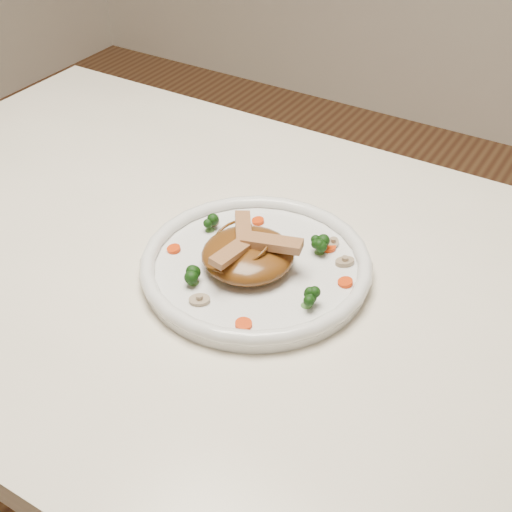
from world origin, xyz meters
The scene contains 19 objects.
table centered at (0.00, 0.00, 0.65)m, with size 1.20×0.80×0.75m.
plate centered at (0.10, 0.00, 0.76)m, with size 0.30×0.30×0.02m, color white.
noodle_mound centered at (0.09, -0.01, 0.78)m, with size 0.12×0.12×0.04m, color #5A2C11.
chicken_a centered at (0.12, 0.00, 0.81)m, with size 0.08×0.03×0.01m, color tan.
chicken_b centered at (0.07, 0.02, 0.81)m, with size 0.06×0.02×0.01m, color tan.
chicken_c centered at (0.08, -0.04, 0.81)m, with size 0.06×0.02×0.01m, color tan.
broccoli_0 centered at (0.16, 0.07, 0.78)m, with size 0.03×0.03×0.03m, color #14370B, non-canonical shape.
broccoli_1 centered at (0.00, 0.03, 0.78)m, with size 0.02×0.02×0.03m, color #14370B, non-canonical shape.
broccoli_2 centered at (0.05, -0.07, 0.78)m, with size 0.03×0.03×0.03m, color #14370B, non-canonical shape.
broccoli_3 centered at (0.19, -0.04, 0.78)m, with size 0.03×0.03×0.03m, color #14370B, non-canonical shape.
carrot_0 centered at (0.16, 0.08, 0.77)m, with size 0.02×0.02×0.01m, color #EA3A08.
carrot_1 centered at (-0.01, -0.03, 0.77)m, with size 0.02×0.02×0.01m, color #EA3A08.
carrot_2 centered at (0.21, 0.03, 0.77)m, with size 0.02×0.02×0.01m, color #EA3A08.
carrot_3 centered at (0.05, 0.08, 0.77)m, with size 0.02×0.02×0.01m, color #EA3A08.
carrot_4 centered at (0.14, -0.11, 0.77)m, with size 0.02×0.02×0.01m, color #EA3A08.
mushroom_0 centered at (0.08, -0.10, 0.77)m, with size 0.03×0.03×0.01m, color tan.
mushroom_1 centered at (0.19, 0.06, 0.77)m, with size 0.03×0.03×0.01m, color tan.
mushroom_2 centered at (-0.01, 0.05, 0.77)m, with size 0.02×0.02×0.01m, color tan.
mushroom_3 centered at (0.16, 0.09, 0.77)m, with size 0.02×0.02×0.01m, color tan.
Camera 1 is at (0.47, -0.61, 1.33)m, focal length 48.72 mm.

